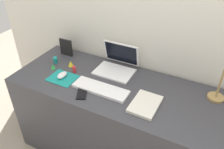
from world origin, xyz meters
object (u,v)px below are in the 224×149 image
desk_lamp (222,79)px  mouse (62,75)px  laptop (117,63)px  toy_figurine_green (53,66)px  toy_figurine_red (74,69)px  keyboard (101,89)px  picture_frame (66,47)px  toy_figurine_teal (55,59)px  cell_phone (82,93)px  toy_figurine_yellow (71,63)px  notebook_pad (145,104)px

desk_lamp → mouse: bearing=-167.3°
mouse → desk_lamp: 1.12m
laptop → toy_figurine_green: laptop is taller
laptop → toy_figurine_red: 0.35m
laptop → keyboard: 0.30m
desk_lamp → picture_frame: desk_lamp is taller
laptop → mouse: laptop is taller
toy_figurine_red → toy_figurine_teal: bearing=168.4°
picture_frame → toy_figurine_green: 0.24m
desk_lamp → cell_phone: bearing=-157.7°
cell_phone → toy_figurine_green: (-0.39, 0.17, 0.02)m
cell_phone → desk_lamp: (0.84, 0.34, 0.18)m
laptop → keyboard: size_ratio=0.73×
cell_phone → desk_lamp: desk_lamp is taller
mouse → toy_figurine_red: 0.11m
keyboard → toy_figurine_teal: toy_figurine_teal is taller
keyboard → toy_figurine_teal: (-0.52, 0.15, 0.02)m
desk_lamp → toy_figurine_yellow: size_ratio=8.17×
toy_figurine_red → toy_figurine_teal: (-0.22, 0.05, 0.00)m
keyboard → picture_frame: size_ratio=2.73×
keyboard → picture_frame: (-0.52, 0.30, 0.06)m
desk_lamp → picture_frame: bearing=177.3°
cell_phone → toy_figurine_yellow: size_ratio=2.67×
keyboard → mouse: 0.34m
keyboard → toy_figurine_yellow: bearing=156.1°
keyboard → cell_phone: size_ratio=3.20×
mouse → desk_lamp: desk_lamp is taller
keyboard → toy_figurine_red: toy_figurine_red is taller
toy_figurine_red → laptop: bearing=34.2°
keyboard → cell_phone: 0.14m
toy_figurine_green → toy_figurine_teal: 0.09m
laptop → notebook_pad: laptop is taller
mouse → picture_frame: (-0.18, 0.30, 0.05)m
toy_figurine_red → toy_figurine_teal: toy_figurine_teal is taller
notebook_pad → picture_frame: (-0.86, 0.31, 0.06)m
mouse → toy_figurine_yellow: toy_figurine_yellow is taller
mouse → toy_figurine_red: bearing=68.7°
notebook_pad → keyboard: bearing=179.8°
laptop → picture_frame: (-0.50, 0.00, 0.02)m
notebook_pad → toy_figurine_teal: toy_figurine_teal is taller
cell_phone → picture_frame: 0.59m
cell_phone → toy_figurine_yellow: toy_figurine_yellow is taller
laptop → desk_lamp: 0.77m
mouse → toy_figurine_green: 0.16m
picture_frame → mouse: bearing=-59.4°
cell_phone → notebook_pad: size_ratio=0.53×
laptop → toy_figurine_yellow: laptop is taller
toy_figurine_teal → keyboard: bearing=-16.2°
toy_figurine_yellow → toy_figurine_teal: bearing=-173.5°
keyboard → notebook_pad: (0.34, -0.01, 0.00)m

